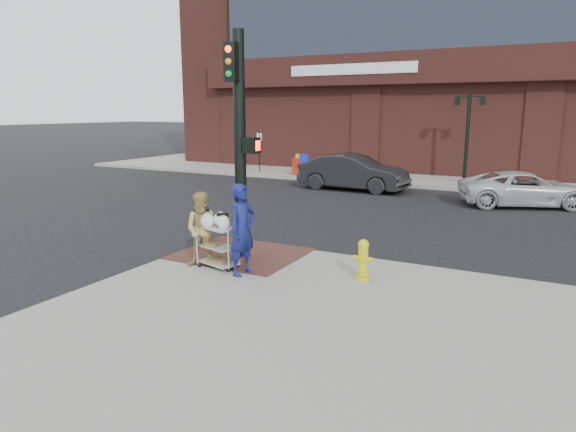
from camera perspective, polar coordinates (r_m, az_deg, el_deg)
The scene contains 14 objects.
ground at distance 11.12m, azimuth -5.17°, elevation -6.48°, with size 220.00×220.00×0.00m, color black.
brick_curb_ramp at distance 12.11m, azimuth -5.27°, elevation -4.19°, with size 2.80×2.40×0.01m, color #4B2723.
lamp_post at distance 25.15m, azimuth 19.34°, elevation 9.14°, with size 1.32×0.22×4.00m.
parking_sign at distance 27.88m, azimuth -3.19°, elevation 7.14°, with size 0.05×0.05×2.20m, color black.
traffic_signal_pole at distance 11.49m, azimuth -5.34°, elevation 8.51°, with size 0.61×0.51×5.00m.
woman_blue at distance 10.41m, azimuth -5.09°, elevation -1.52°, with size 0.68×0.45×1.88m, color navy.
pedestrian_tan at distance 11.03m, azimuth -9.37°, elevation -1.53°, with size 0.79×0.62×1.63m, color tan.
sedan_dark at distance 22.68m, azimuth 7.27°, elevation 4.84°, with size 1.66×4.77×1.57m, color black.
minivan_white at distance 20.62m, azimuth 24.80°, elevation 2.74°, with size 2.09×4.54×1.26m, color silver.
utility_cart at distance 11.02m, azimuth -7.77°, elevation -2.96°, with size 0.96×0.70×1.20m.
fire_hydrant at distance 10.26m, azimuth 8.34°, elevation -4.77°, with size 0.39×0.27×0.83m.
newsbox_red at distance 26.57m, azimuth 0.92°, elevation 5.52°, with size 0.37×0.34×0.89m, color #A22112.
newsbox_yellow at distance 26.68m, azimuth 1.34°, elevation 5.73°, with size 0.45×0.41×1.07m, color yellow.
newsbox_blue at distance 26.55m, azimuth 1.84°, elevation 5.71°, with size 0.45×0.41×1.07m, color #1C25B6.
Camera 1 is at (5.78, -8.85, 3.46)m, focal length 32.00 mm.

